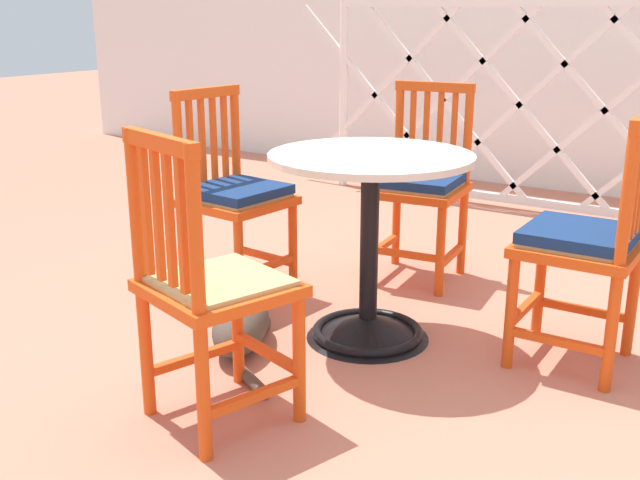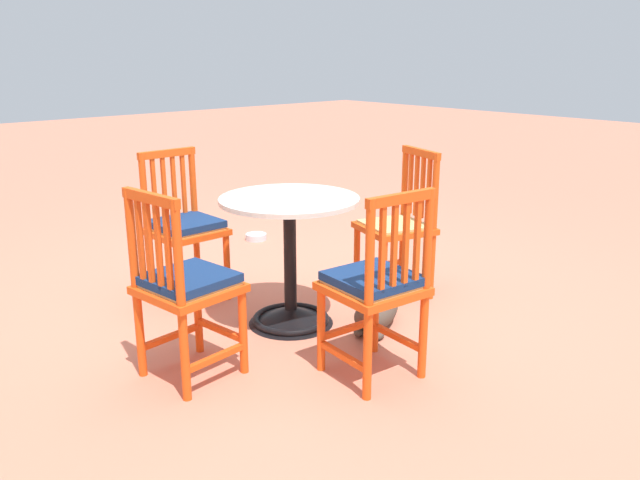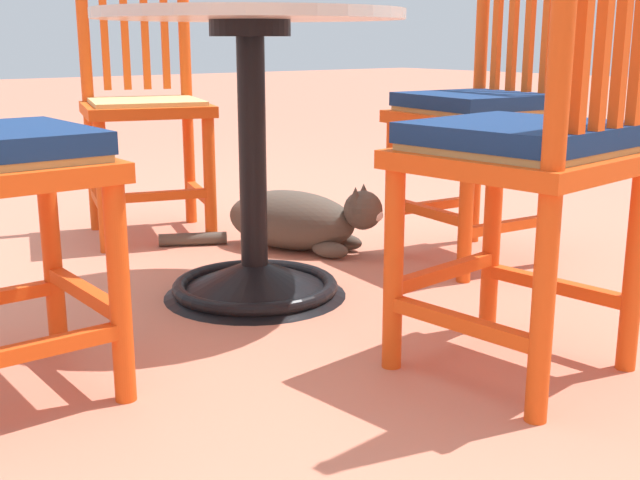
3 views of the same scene
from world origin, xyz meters
name	(u,v)px [view 1 (image 1 of 3)]	position (x,y,z in m)	size (l,w,h in m)	color
ground_plane	(369,367)	(0.00, 0.00, 0.00)	(24.00, 24.00, 0.00)	#C6755B
lattice_fence_panel	(561,107)	(-0.11, 2.50, 0.67)	(3.78, 0.06, 1.34)	white
cafe_table	(369,269)	(-0.13, 0.22, 0.28)	(0.76, 0.76, 0.73)	black
orange_chair_at_corner	(585,245)	(0.60, 0.45, 0.45)	(0.41, 0.41, 0.91)	#E04C14
orange_chair_by_planter	(420,186)	(-0.29, 0.97, 0.45)	(0.44, 0.44, 0.91)	#E04C14
orange_chair_tucked_in	(234,198)	(-0.87, 0.32, 0.45)	(0.44, 0.44, 0.91)	#E04C14
orange_chair_facing_out	(211,290)	(-0.22, -0.58, 0.43)	(0.50, 0.50, 0.91)	#E04C14
tabby_cat	(244,320)	(-0.51, -0.09, 0.10)	(0.53, 0.59, 0.23)	#4C4238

